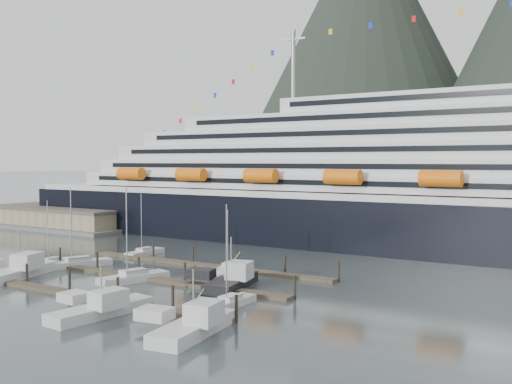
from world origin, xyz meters
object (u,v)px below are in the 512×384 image
warehouse (62,219)px  sailboat_c (134,278)px  sailboat_e (145,253)px  trawler_e (230,281)px  cruise_ship (480,190)px  sailboat_a (52,263)px  trawler_d (192,325)px  sailboat_h (230,303)px  trawler_a (18,271)px  sailboat_b (78,264)px  trawler_c (101,308)px  sailboat_f (229,268)px

warehouse → sailboat_c: 77.63m
sailboat_e → trawler_e: (30.15, -14.99, 0.57)m
cruise_ship → sailboat_a: (-57.03, -51.67, -11.65)m
sailboat_c → trawler_d: 28.84m
cruise_ship → sailboat_e: (-51.86, -34.95, -11.65)m
sailboat_c → trawler_d: (23.93, -16.08, 0.48)m
sailboat_a → trawler_e: bearing=-86.7°
sailboat_e → trawler_d: size_ratio=0.93×
warehouse → sailboat_a: sailboat_a is taller
sailboat_e → sailboat_h: sailboat_h is taller
trawler_e → warehouse: bearing=50.5°
sailboat_e → warehouse: bearing=63.6°
sailboat_a → trawler_e: size_ratio=0.90×
trawler_a → trawler_d: (40.84, -9.02, -0.05)m
sailboat_b → trawler_d: (40.14, -19.76, 0.49)m
sailboat_a → sailboat_b: bearing=-72.3°
sailboat_e → trawler_e: bearing=-119.1°
trawler_a → trawler_c: (27.52, -8.99, -0.11)m
trawler_c → trawler_d: bearing=-85.8°
sailboat_f → trawler_c: bearing=171.2°
sailboat_a → sailboat_f: sailboat_a is taller
sailboat_c → trawler_d: bearing=-109.2°
trawler_e → trawler_a: bearing=94.6°
sailboat_a → sailboat_c: sailboat_c is taller
sailboat_a → warehouse: bearing=49.8°
cruise_ship → trawler_c: (-25.48, -69.93, -11.18)m
cruise_ship → sailboat_e: size_ratio=17.81×
sailboat_f → trawler_e: (7.74, -10.65, 0.58)m
cruise_ship → sailboat_f: cruise_ship is taller
warehouse → trawler_d: size_ratio=3.63×
trawler_a → trawler_e: 33.18m
trawler_a → trawler_e: size_ratio=1.17×
sailboat_e → sailboat_f: (22.42, -4.34, -0.01)m
trawler_a → trawler_c: trawler_a is taller
trawler_a → trawler_c: size_ratio=1.12×
trawler_d → trawler_e: size_ratio=1.01×
trawler_c → warehouse: bearing=57.7°
sailboat_f → sailboat_c: bearing=139.3°
sailboat_c → sailboat_h: bearing=-87.8°
sailboat_c → trawler_e: (14.40, 3.95, 0.53)m
sailboat_f → trawler_c: size_ratio=0.77×
cruise_ship → sailboat_f: size_ratio=20.67×
trawler_c → trawler_e: 20.35m
trawler_c → trawler_e: bearing=-6.4°
sailboat_a → sailboat_e: size_ratio=0.96×
trawler_e → sailboat_b: bearing=75.7°
cruise_ship → sailboat_c: (-36.10, -53.89, -11.60)m
sailboat_a → trawler_e: 35.37m
warehouse → sailboat_f: bearing=-19.9°
trawler_c → cruise_ship: bearing=-15.7°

